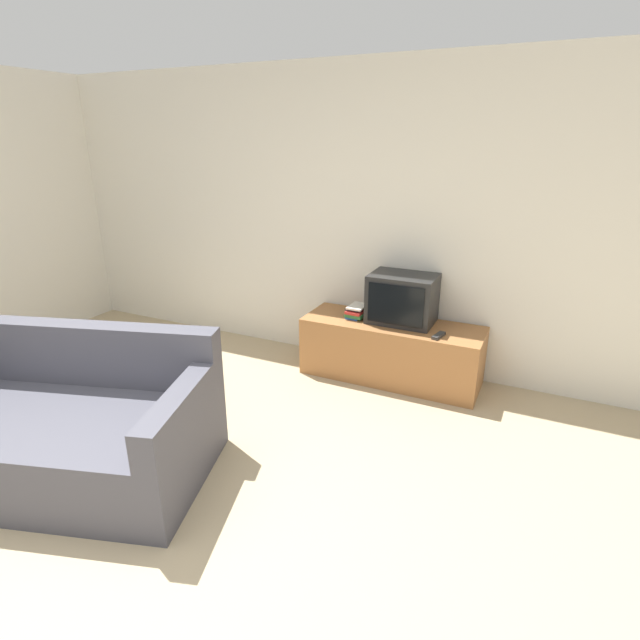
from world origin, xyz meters
TOP-DOWN VIEW (x-y plane):
  - ground_plane at (0.00, 0.00)m, footprint 14.00×14.00m
  - wall_back at (0.00, 3.03)m, footprint 9.00×0.06m
  - tv_stand at (0.63, 2.72)m, footprint 1.52×0.52m
  - television at (0.68, 2.78)m, footprint 0.54×0.39m
  - couch at (-0.83, 0.61)m, footprint 2.04×1.48m
  - book_stack at (0.30, 2.72)m, footprint 0.17×0.23m
  - remote_on_stand at (1.05, 2.57)m, footprint 0.08×0.17m

SIDE VIEW (x-z plane):
  - ground_plane at x=0.00m, z-range 0.00..0.00m
  - tv_stand at x=0.63m, z-range 0.00..0.51m
  - couch at x=-0.83m, z-range -0.14..0.71m
  - remote_on_stand at x=1.05m, z-range 0.51..0.53m
  - book_stack at x=0.30m, z-range 0.51..0.62m
  - television at x=0.68m, z-range 0.51..0.92m
  - wall_back at x=0.00m, z-range 0.00..2.60m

